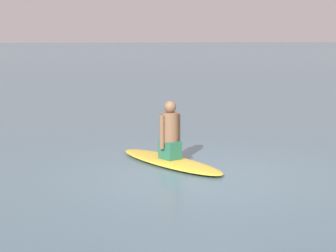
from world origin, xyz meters
TOP-DOWN VIEW (x-y plane):
  - ground_plane at (0.00, 0.00)m, footprint 400.00×400.00m
  - surfboard at (-0.23, 0.97)m, footprint 1.81×2.69m
  - person_paddler at (-0.23, 0.97)m, footprint 0.44×0.43m

SIDE VIEW (x-z plane):
  - ground_plane at x=0.00m, z-range 0.00..0.00m
  - surfboard at x=-0.23m, z-range 0.00..0.10m
  - person_paddler at x=-0.23m, z-range 0.05..1.08m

